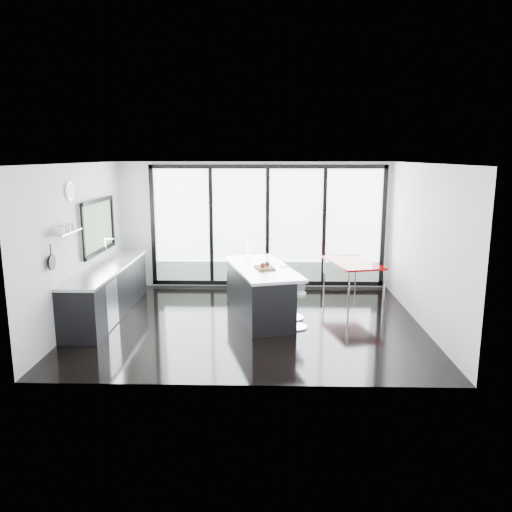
{
  "coord_description": "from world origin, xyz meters",
  "views": [
    {
      "loc": [
        0.32,
        -8.5,
        2.93
      ],
      "look_at": [
        0.1,
        0.3,
        1.15
      ],
      "focal_mm": 35.0,
      "sensor_mm": 36.0,
      "label": 1
    }
  ],
  "objects_px": {
    "bar_stool_near": "(296,310)",
    "red_table": "(352,280)",
    "island": "(258,291)",
    "bar_stool_far": "(291,299)"
  },
  "relations": [
    {
      "from": "bar_stool_far",
      "to": "red_table",
      "type": "distance_m",
      "value": 1.88
    },
    {
      "from": "bar_stool_near",
      "to": "bar_stool_far",
      "type": "height_order",
      "value": "bar_stool_far"
    },
    {
      "from": "island",
      "to": "red_table",
      "type": "distance_m",
      "value": 2.27
    },
    {
      "from": "island",
      "to": "bar_stool_far",
      "type": "bearing_deg",
      "value": -11.79
    },
    {
      "from": "red_table",
      "to": "bar_stool_near",
      "type": "bearing_deg",
      "value": -124.66
    },
    {
      "from": "bar_stool_far",
      "to": "bar_stool_near",
      "type": "bearing_deg",
      "value": -95.16
    },
    {
      "from": "bar_stool_near",
      "to": "red_table",
      "type": "relative_size",
      "value": 0.43
    },
    {
      "from": "island",
      "to": "red_table",
      "type": "xyz_separation_m",
      "value": [
        1.93,
        1.2,
        -0.08
      ]
    },
    {
      "from": "bar_stool_far",
      "to": "red_table",
      "type": "xyz_separation_m",
      "value": [
        1.33,
        1.33,
        0.02
      ]
    },
    {
      "from": "red_table",
      "to": "bar_stool_far",
      "type": "bearing_deg",
      "value": -134.98
    }
  ]
}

